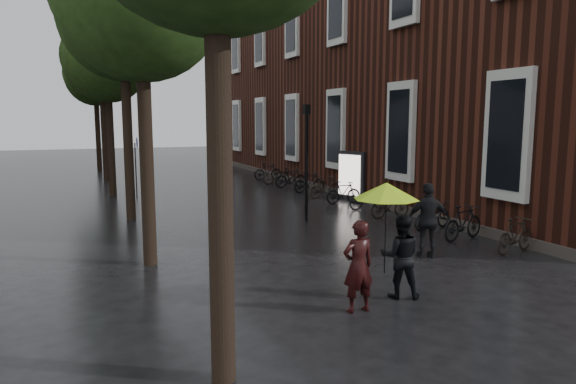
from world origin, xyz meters
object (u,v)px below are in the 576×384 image
person_burgundy (358,266)px  ad_lightbox (352,176)px  person_black (400,256)px  parked_bicycles (341,191)px  lamp_post (306,151)px  pedestrian_walking (428,221)px

person_burgundy → ad_lightbox: 12.89m
person_black → parked_bicycles: size_ratio=0.09×
person_black → ad_lightbox: 12.05m
lamp_post → person_burgundy: bearing=-108.7°
person_burgundy → person_black: 1.20m
parked_bicycles → lamp_post: (-2.97, -2.92, 1.91)m
person_burgundy → lamp_post: (2.70, 7.99, 1.54)m
ad_lightbox → lamp_post: size_ratio=0.54×
person_burgundy → person_black: size_ratio=1.03×
person_black → ad_lightbox: size_ratio=0.78×
person_burgundy → parked_bicycles: size_ratio=0.09×
person_burgundy → pedestrian_walking: 4.29m
ad_lightbox → person_black: bearing=-134.8°
person_burgundy → pedestrian_walking: pedestrian_walking is taller
ad_lightbox → lamp_post: bearing=-157.9°
ad_lightbox → lamp_post: (-3.67, -3.22, 1.33)m
pedestrian_walking → lamp_post: (-0.79, 5.49, 1.44)m
person_black → parked_bicycles: person_black is taller
pedestrian_walking → lamp_post: 5.73m
person_black → pedestrian_walking: bearing=-108.8°
person_burgundy → ad_lightbox: size_ratio=0.80×
pedestrian_walking → person_burgundy: bearing=56.7°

